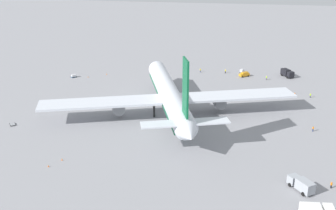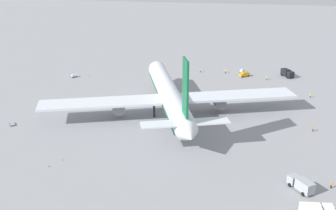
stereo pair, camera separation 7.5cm
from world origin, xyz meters
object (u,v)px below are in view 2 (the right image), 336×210
(service_truck_0, at_px, (287,73))
(traffic_cone_2, at_px, (295,93))
(traffic_cone_1, at_px, (88,77))
(ground_worker_3, at_px, (310,95))
(airliner, at_px, (169,95))
(baggage_cart_1, at_px, (242,71))
(traffic_cone_3, at_px, (107,74))
(service_van, at_px, (244,74))
(service_truck_1, at_px, (302,184))
(traffic_cone_4, at_px, (48,166))
(baggage_cart_0, at_px, (12,124))
(traffic_cone_0, at_px, (62,159))
(ground_worker_4, at_px, (226,71))
(ground_worker_0, at_px, (313,129))
(baggage_cart_2, at_px, (74,76))
(ground_worker_5, at_px, (331,185))
(ground_worker_1, at_px, (200,70))
(ground_worker_2, at_px, (267,78))

(service_truck_0, relative_size, traffic_cone_2, 12.41)
(traffic_cone_1, bearing_deg, ground_worker_3, -95.83)
(airliner, height_order, traffic_cone_1, airliner)
(baggage_cart_1, xyz_separation_m, traffic_cone_3, (-14.17, 57.34, -0.50))
(service_van, distance_m, baggage_cart_1, 6.36)
(service_truck_1, relative_size, traffic_cone_3, 12.08)
(airliner, bearing_deg, traffic_cone_4, 149.85)
(baggage_cart_0, distance_m, traffic_cone_0, 30.71)
(ground_worker_4, bearing_deg, ground_worker_0, -153.15)
(traffic_cone_1, bearing_deg, airliner, -129.65)
(baggage_cart_1, distance_m, baggage_cart_2, 72.59)
(traffic_cone_1, bearing_deg, ground_worker_5, -129.98)
(airliner, xyz_separation_m, traffic_cone_4, (-39.94, 23.20, -6.30))
(service_truck_1, distance_m, ground_worker_5, 7.16)
(service_truck_0, xyz_separation_m, service_truck_1, (-90.11, 4.18, -0.10))
(ground_worker_3, xyz_separation_m, ground_worker_4, (26.22, 32.09, 0.05))
(traffic_cone_3, bearing_deg, traffic_cone_2, -98.09)
(airliner, bearing_deg, service_truck_1, -136.70)
(ground_worker_3, distance_m, traffic_cone_0, 92.11)
(baggage_cart_2, xyz_separation_m, ground_worker_1, (17.48, -51.61, 0.20))
(traffic_cone_3, bearing_deg, ground_worker_0, -119.84)
(service_truck_1, xyz_separation_m, ground_worker_0, (33.74, -7.11, -0.75))
(ground_worker_3, height_order, ground_worker_4, ground_worker_4)
(ground_worker_1, distance_m, traffic_cone_1, 48.64)
(ground_worker_1, bearing_deg, baggage_cart_2, 108.71)
(ground_worker_1, bearing_deg, service_van, -99.49)
(ground_worker_1, relative_size, traffic_cone_2, 3.10)
(baggage_cart_0, xyz_separation_m, traffic_cone_1, (51.80, -4.67, 0.01))
(ground_worker_0, xyz_separation_m, traffic_cone_4, (-34.24, 67.49, -0.56))
(ground_worker_0, relative_size, traffic_cone_3, 3.00)
(baggage_cart_0, relative_size, baggage_cart_2, 1.04)
(service_van, xyz_separation_m, traffic_cone_4, (-87.52, 46.80, -0.76))
(service_truck_0, relative_size, ground_worker_5, 4.11)
(ground_worker_1, bearing_deg, baggage_cart_1, -80.30)
(ground_worker_0, relative_size, traffic_cone_4, 3.00)
(ground_worker_5, height_order, traffic_cone_3, ground_worker_5)
(ground_worker_1, height_order, ground_worker_5, ground_worker_1)
(ground_worker_0, distance_m, ground_worker_5, 31.56)
(baggage_cart_2, distance_m, ground_worker_4, 65.06)
(service_van, bearing_deg, ground_worker_1, 80.51)
(baggage_cart_2, relative_size, ground_worker_1, 1.54)
(baggage_cart_2, bearing_deg, service_truck_0, -78.88)
(traffic_cone_1, bearing_deg, ground_worker_2, -82.07)
(traffic_cone_2, distance_m, traffic_cone_3, 78.13)
(service_truck_1, bearing_deg, traffic_cone_0, 86.77)
(ground_worker_0, distance_m, traffic_cone_0, 72.31)
(baggage_cart_2, height_order, ground_worker_3, ground_worker_3)
(ground_worker_4, distance_m, traffic_cone_0, 94.84)
(traffic_cone_3, bearing_deg, baggage_cart_1, -76.12)
(ground_worker_2, relative_size, traffic_cone_2, 3.23)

